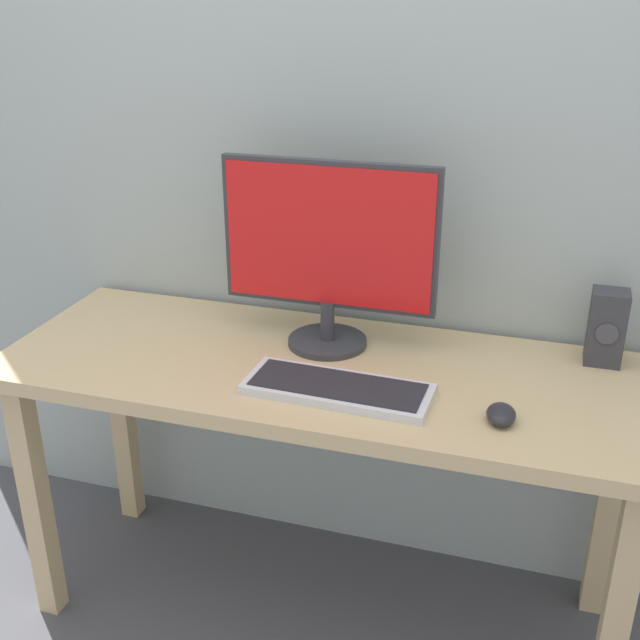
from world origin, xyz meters
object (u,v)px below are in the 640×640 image
object	(u,v)px
monitor	(329,248)
mouse	(501,414)
speaker_right	(606,327)
desk	(323,400)
keyboard_primary	(338,389)

from	to	relation	value
monitor	mouse	size ratio (longest dim) A/B	6.16
monitor	speaker_right	size ratio (longest dim) A/B	2.90
desk	mouse	bearing A→B (deg)	-17.89
speaker_right	keyboard_primary	bearing A→B (deg)	-149.49
desk	keyboard_primary	xyz separation A→B (m)	(0.07, -0.13, 0.11)
mouse	keyboard_primary	bearing A→B (deg)	172.82
monitor	speaker_right	bearing A→B (deg)	7.76
desk	mouse	xyz separation A→B (m)	(0.44, -0.14, 0.12)
keyboard_primary	speaker_right	xyz separation A→B (m)	(0.58, 0.34, 0.08)
keyboard_primary	desk	bearing A→B (deg)	120.50
desk	speaker_right	size ratio (longest dim) A/B	8.55
desk	keyboard_primary	size ratio (longest dim) A/B	3.71
monitor	keyboard_primary	xyz separation A→B (m)	(0.10, -0.25, -0.25)
desk	keyboard_primary	distance (m)	0.18
mouse	speaker_right	world-z (taller)	speaker_right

